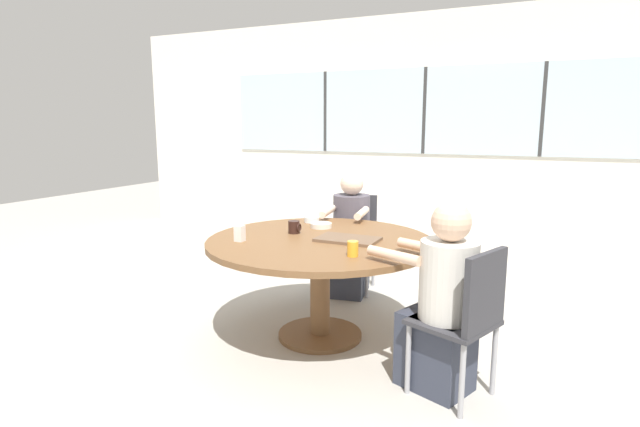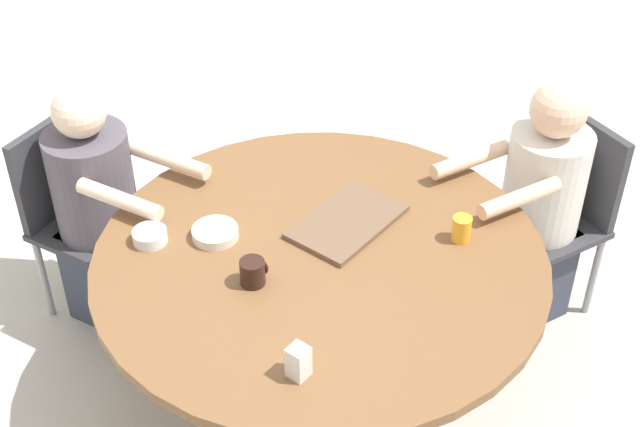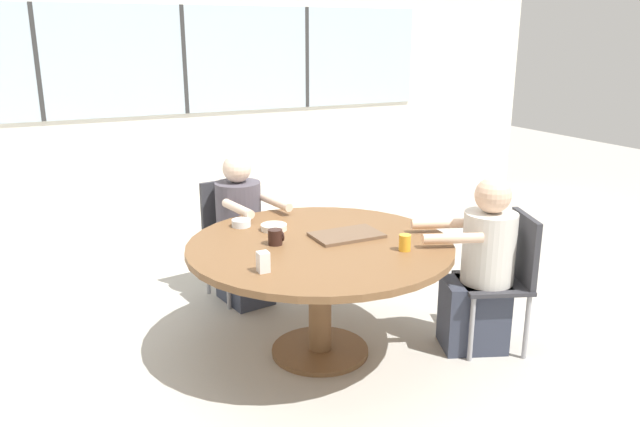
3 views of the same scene
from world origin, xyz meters
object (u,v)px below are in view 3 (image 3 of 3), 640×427
Objects in this scene: person_man_blue_shirt at (242,237)px; bowl_cereal at (241,223)px; chair_for_man_blue_shirt at (231,228)px; coffee_mug at (276,237)px; chair_for_woman_green_shirt at (508,270)px; bowl_white_shallow at (274,227)px; person_woman_green_shirt at (481,274)px; milk_carton_small at (263,262)px; juice_glass at (405,243)px.

bowl_cereal is (-0.16, -0.47, 0.26)m from person_man_blue_shirt.
chair_for_man_blue_shirt is 7.08× the size of bowl_cereal.
coffee_mug is at bearing 75.13° from person_man_blue_shirt.
chair_for_woman_green_shirt is 1.47m from bowl_white_shallow.
coffee_mug reaches higher than bowl_cereal.
person_woman_green_shirt is 1.01× the size of person_man_blue_shirt.
milk_carton_small is (-1.55, 0.13, 0.26)m from chair_for_woman_green_shirt.
bowl_cereal is (0.16, 0.80, -0.03)m from milk_carton_small.
person_man_blue_shirt is 11.89× the size of coffee_mug.
juice_glass is at bearing 104.18° from chair_for_woman_green_shirt.
person_woman_green_shirt is 1.31m from bowl_white_shallow.
chair_for_man_blue_shirt is 0.83m from bowl_white_shallow.
coffee_mug is at bearing 90.43° from chair_for_woman_green_shirt.
bowl_cereal is at bearing 77.50° from chair_for_woman_green_shirt.
chair_for_man_blue_shirt is 0.17m from person_man_blue_shirt.
chair_for_man_blue_shirt is 0.79× the size of person_man_blue_shirt.
chair_for_man_blue_shirt is (-1.26, 1.57, 0.00)m from chair_for_woman_green_shirt.
bowl_white_shallow is at bearing 127.52° from juice_glass.
bowl_cereal is (-0.06, 0.43, -0.02)m from coffee_mug.
chair_for_woman_green_shirt is 7.08× the size of bowl_cereal.
milk_carton_small is 0.67× the size of bowl_white_shallow.
person_woman_green_shirt is 1.42m from milk_carton_small.
milk_carton_small is 0.72m from bowl_white_shallow.
person_man_blue_shirt is 0.56m from bowl_cereal.
chair_for_man_blue_shirt is 9.38× the size of coffee_mug.
bowl_cereal is at bearing 69.41° from chair_for_man_blue_shirt.
chair_for_woman_green_shirt is at bearing -32.19° from bowl_white_shallow.
chair_for_woman_green_shirt is 1.00× the size of chair_for_man_blue_shirt.
milk_carton_small is at bearing 108.48° from person_woman_green_shirt.
juice_glass is 0.86× the size of milk_carton_small.
milk_carton_small reaches higher than bowl_cereal.
coffee_mug is at bearing 77.47° from chair_for_man_blue_shirt.
chair_for_man_blue_shirt is at bearing 86.43° from coffee_mug.
milk_carton_small is at bearing -116.31° from bowl_white_shallow.
person_man_blue_shirt reaches higher than chair_for_woman_green_shirt.
person_man_blue_shirt is 6.65× the size of bowl_white_shallow.
coffee_mug is at bearing -109.68° from bowl_white_shallow.
bowl_white_shallow is at bearing -45.71° from bowl_cereal.
person_woman_green_shirt is at bearing -35.37° from bowl_cereal.
juice_glass is at bearing -34.13° from coffee_mug.
person_man_blue_shirt is (0.03, -0.17, -0.03)m from chair_for_man_blue_shirt.
chair_for_woman_green_shirt is 1.58m from milk_carton_small.
coffee_mug is 0.75× the size of bowl_cereal.
chair_for_woman_green_shirt reaches higher than juice_glass.
person_woman_green_shirt reaches higher than bowl_cereal.
person_woman_green_shirt reaches higher than milk_carton_small.
milk_carton_small is 0.82m from bowl_cereal.
person_man_blue_shirt reaches higher than bowl_cereal.
person_man_blue_shirt is 10.00× the size of milk_carton_small.
person_woman_green_shirt is at bearing -21.02° from coffee_mug.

